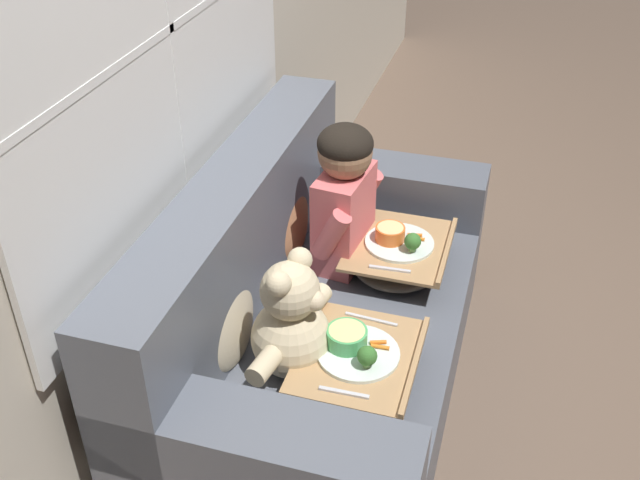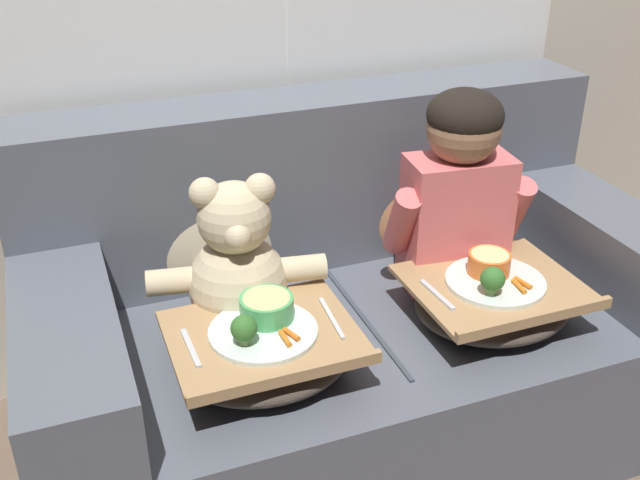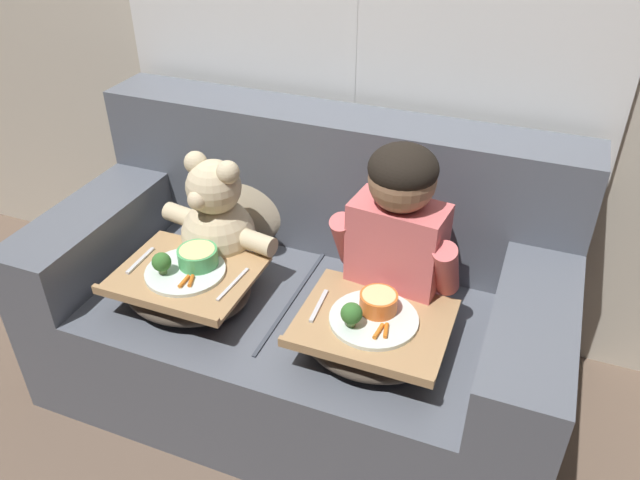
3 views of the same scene
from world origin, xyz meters
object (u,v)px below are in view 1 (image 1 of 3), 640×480
Objects in this scene: lap_tray_teddy at (358,366)px; lap_tray_child at (399,255)px; child_figure at (345,190)px; couch at (312,326)px; teddy_bear at (293,325)px; throw_pillow_behind_child at (287,213)px; throw_pillow_behind_teddy at (224,313)px.

lap_tray_child is at bearing -0.11° from lap_tray_teddy.
lap_tray_teddy is at bearing 179.89° from lap_tray_child.
lap_tray_teddy is (-0.60, -0.21, -0.24)m from child_figure.
teddy_bear is (-0.30, -0.04, 0.26)m from couch.
lap_tray_child is at bearing -90.09° from throw_pillow_behind_child.
couch reaches higher than throw_pillow_behind_teddy.
couch is 0.41m from lap_tray_teddy.
lap_tray_teddy is at bearing -141.67° from couch.
throw_pillow_behind_child is 0.82× the size of teddy_bear.
teddy_bear is at bearing -173.26° from couch.
lap_tray_child is at bearing -90.16° from child_figure.
throw_pillow_behind_teddy reaches higher than lap_tray_child.
lap_tray_teddy is (-0.30, -0.24, 0.15)m from couch.
throw_pillow_behind_teddy is 0.74m from lap_tray_child.
lap_tray_child is (0.30, -0.24, 0.15)m from couch.
throw_pillow_behind_child is at bearing 20.20° from teddy_bear.
child_figure reaches higher than couch.
throw_pillow_behind_child is (0.30, 0.19, 0.26)m from couch.
throw_pillow_behind_teddy is 0.68× the size of child_figure.
throw_pillow_behind_teddy is at bearing 89.75° from teddy_bear.
couch is 3.00× the size of child_figure.
lap_tray_child is 0.60m from lap_tray_teddy.
child_figure is (-0.00, -0.22, 0.13)m from throw_pillow_behind_child.
couch is at bearing 38.33° from lap_tray_teddy.
lap_tray_child is at bearing -18.62° from teddy_bear.
throw_pillow_behind_child reaches higher than lap_tray_child.
throw_pillow_behind_teddy is 0.22m from teddy_bear.
throw_pillow_behind_child is at bearing 35.16° from lap_tray_teddy.
throw_pillow_behind_child reaches higher than lap_tray_teddy.
child_figure reaches higher than teddy_bear.
couch is 0.49m from child_figure.
throw_pillow_behind_child is 0.26m from child_figure.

